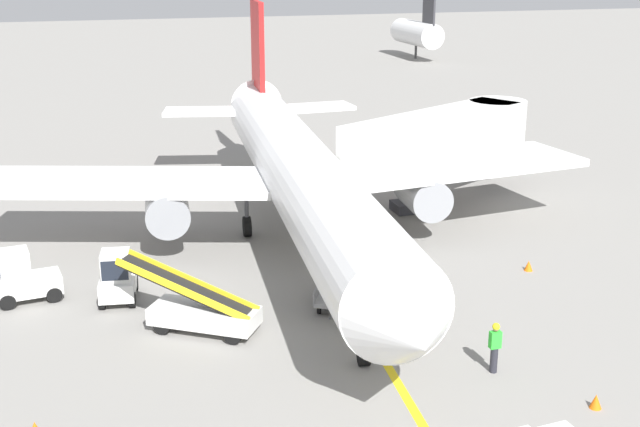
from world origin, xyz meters
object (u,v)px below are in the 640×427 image
(ground_crew_wing_walker, at_px, (360,304))
(baggage_tug_by_cargo_door, at_px, (117,278))
(safety_cone_wingtip_left, at_px, (596,401))
(safety_cone_nose_right, at_px, (529,266))
(baggage_cart_loaded, at_px, (339,292))
(jet_bridge, at_px, (450,135))
(ground_crew_marshaller, at_px, (495,346))
(baggage_tug_near_wing, at_px, (23,278))
(airliner, at_px, (298,171))
(belt_loader_forward_hold, at_px, (201,311))

(ground_crew_wing_walker, bearing_deg, baggage_tug_by_cargo_door, 148.42)
(ground_crew_wing_walker, distance_m, safety_cone_wingtip_left, 8.64)
(safety_cone_nose_right, bearing_deg, ground_crew_wing_walker, -159.66)
(ground_crew_wing_walker, bearing_deg, baggage_cart_loaded, 90.75)
(jet_bridge, distance_m, safety_cone_nose_right, 11.26)
(safety_cone_nose_right, bearing_deg, ground_crew_marshaller, -126.98)
(baggage_tug_near_wing, height_order, baggage_tug_by_cargo_door, same)
(safety_cone_nose_right, bearing_deg, safety_cone_wingtip_left, -110.32)
(jet_bridge, xyz_separation_m, baggage_tug_near_wing, (-21.38, -7.93, -2.62))
(ground_crew_marshaller, height_order, safety_cone_wingtip_left, ground_crew_marshaller)
(airliner, bearing_deg, safety_cone_nose_right, -36.33)
(ground_crew_wing_walker, bearing_deg, safety_cone_wingtip_left, -56.09)
(ground_crew_marshaller, bearing_deg, baggage_tug_near_wing, 144.61)
(airliner, bearing_deg, ground_crew_marshaller, -78.94)
(baggage_tug_by_cargo_door, bearing_deg, airliner, 27.67)
(ground_crew_wing_walker, xyz_separation_m, safety_cone_wingtip_left, (4.80, -7.15, -0.69))
(airliner, height_order, safety_cone_wingtip_left, airliner)
(airliner, xyz_separation_m, baggage_cart_loaded, (-0.36, -7.06, -2.95))
(baggage_tug_by_cargo_door, xyz_separation_m, baggage_cart_loaded, (7.99, -2.68, -0.46))
(baggage_tug_by_cargo_door, bearing_deg, baggage_cart_loaded, -18.53)
(airliner, height_order, jet_bridge, airliner)
(belt_loader_forward_hold, height_order, ground_crew_wing_walker, belt_loader_forward_hold)
(ground_crew_marshaller, xyz_separation_m, safety_cone_nose_right, (5.65, 7.50, -0.69))
(jet_bridge, bearing_deg, safety_cone_wingtip_left, -103.70)
(airliner, xyz_separation_m, ground_crew_marshaller, (2.66, -13.61, -2.51))
(jet_bridge, relative_size, ground_crew_wing_walker, 7.38)
(belt_loader_forward_hold, distance_m, ground_crew_marshaller, 10.14)
(baggage_tug_near_wing, relative_size, safety_cone_wingtip_left, 5.81)
(baggage_cart_loaded, xyz_separation_m, ground_crew_marshaller, (3.02, -6.56, 0.44))
(ground_crew_wing_walker, bearing_deg, safety_cone_nose_right, 20.34)
(baggage_tug_near_wing, bearing_deg, baggage_cart_loaded, -17.95)
(jet_bridge, xyz_separation_m, baggage_cart_loaded, (-9.96, -11.63, -3.07))
(airliner, bearing_deg, baggage_cart_loaded, -92.91)
(belt_loader_forward_hold, bearing_deg, baggage_tug_by_cargo_door, 126.43)
(jet_bridge, xyz_separation_m, safety_cone_nose_right, (-1.29, -10.68, -3.32))
(baggage_tug_by_cargo_door, relative_size, belt_loader_forward_hold, 0.53)
(jet_bridge, height_order, safety_cone_nose_right, jet_bridge)
(belt_loader_forward_hold, bearing_deg, baggage_cart_loaded, 9.17)
(airliner, distance_m, ground_crew_marshaller, 14.10)
(airliner, relative_size, baggage_tug_by_cargo_door, 13.80)
(baggage_tug_near_wing, xyz_separation_m, ground_crew_wing_walker, (11.44, -5.95, -0.02))
(jet_bridge, relative_size, safety_cone_wingtip_left, 28.52)
(airliner, relative_size, safety_cone_wingtip_left, 80.33)
(safety_cone_wingtip_left, bearing_deg, belt_loader_forward_hold, 140.12)
(safety_cone_nose_right, xyz_separation_m, safety_cone_wingtip_left, (-3.83, -10.35, 0.00))
(baggage_cart_loaded, bearing_deg, baggage_tug_near_wing, 162.05)
(belt_loader_forward_hold, bearing_deg, safety_cone_nose_right, 7.36)
(baggage_cart_loaded, bearing_deg, belt_loader_forward_hold, -170.83)
(baggage_tug_near_wing, xyz_separation_m, safety_cone_nose_right, (20.08, -2.75, -0.71))
(baggage_tug_by_cargo_door, relative_size, safety_cone_nose_right, 5.82)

